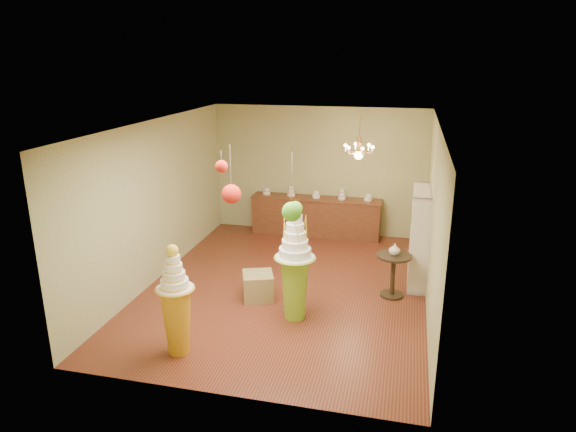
% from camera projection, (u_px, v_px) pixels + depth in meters
% --- Properties ---
extents(floor, '(6.50, 6.50, 0.00)m').
position_uv_depth(floor, '(286.00, 287.00, 9.50)').
color(floor, '#5E2919').
rests_on(floor, ground).
extents(ceiling, '(6.50, 6.50, 0.00)m').
position_uv_depth(ceiling, '(286.00, 124.00, 8.60)').
color(ceiling, white).
rests_on(ceiling, ground).
extents(wall_back, '(5.00, 0.04, 3.00)m').
position_uv_depth(wall_back, '(319.00, 171.00, 12.06)').
color(wall_back, tan).
rests_on(wall_back, ground).
extents(wall_front, '(5.00, 0.04, 3.00)m').
position_uv_depth(wall_front, '(222.00, 287.00, 6.03)').
color(wall_front, tan).
rests_on(wall_front, ground).
extents(wall_left, '(0.04, 6.50, 3.00)m').
position_uv_depth(wall_left, '(157.00, 201.00, 9.60)').
color(wall_left, tan).
rests_on(wall_left, ground).
extents(wall_right, '(0.04, 6.50, 3.00)m').
position_uv_depth(wall_right, '(433.00, 220.00, 8.49)').
color(wall_right, tan).
rests_on(wall_right, ground).
extents(pedestal_green, '(0.72, 0.72, 1.98)m').
position_uv_depth(pedestal_green, '(295.00, 272.00, 8.16)').
color(pedestal_green, '#83B628').
rests_on(pedestal_green, floor).
extents(pedestal_orange, '(0.54, 0.54, 1.66)m').
position_uv_depth(pedestal_orange, '(177.00, 311.00, 7.23)').
color(pedestal_orange, '#C38916').
rests_on(pedestal_orange, floor).
extents(burlap_riser, '(0.67, 0.67, 0.47)m').
position_uv_depth(burlap_riser, '(258.00, 286.00, 8.99)').
color(burlap_riser, olive).
rests_on(burlap_riser, floor).
extents(sideboard, '(3.04, 0.54, 1.16)m').
position_uv_depth(sideboard, '(316.00, 216.00, 12.11)').
color(sideboard, brown).
rests_on(sideboard, floor).
extents(shelving_unit, '(0.33, 1.20, 1.80)m').
position_uv_depth(shelving_unit, '(420.00, 237.00, 9.45)').
color(shelving_unit, beige).
rests_on(shelving_unit, floor).
extents(round_table, '(0.67, 0.67, 0.79)m').
position_uv_depth(round_table, '(393.00, 269.00, 9.00)').
color(round_table, black).
rests_on(round_table, floor).
extents(vase, '(0.22, 0.22, 0.20)m').
position_uv_depth(vase, '(395.00, 249.00, 8.89)').
color(vase, beige).
rests_on(vase, round_table).
extents(pom_red_left, '(0.27, 0.27, 0.89)m').
position_uv_depth(pom_red_left, '(231.00, 194.00, 7.18)').
color(pom_red_left, '#443D31').
rests_on(pom_red_left, ceiling).
extents(pom_green_mid, '(0.26, 0.26, 0.98)m').
position_uv_depth(pom_green_mid, '(292.00, 212.00, 6.69)').
color(pom_green_mid, '#443D31').
rests_on(pom_green_mid, ceiling).
extents(pom_red_right, '(0.16, 0.16, 0.34)m').
position_uv_depth(pom_red_right, '(222.00, 167.00, 6.58)').
color(pom_red_right, '#443D31').
rests_on(pom_red_right, ceiling).
extents(chandelier, '(0.72, 0.72, 0.85)m').
position_uv_depth(chandelier, '(359.00, 152.00, 9.96)').
color(chandelier, '#EA9A52').
rests_on(chandelier, ceiling).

